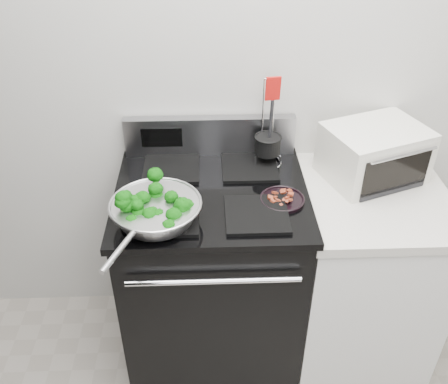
{
  "coord_description": "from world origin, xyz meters",
  "views": [
    {
      "loc": [
        -0.31,
        -0.26,
        2.12
      ],
      "look_at": [
        -0.25,
        1.36,
        0.98
      ],
      "focal_mm": 40.0,
      "sensor_mm": 36.0,
      "label": 1
    }
  ],
  "objects_px": {
    "gas_range": "(213,273)",
    "bacon_plate": "(282,197)",
    "toaster_oven": "(374,153)",
    "skillet": "(156,210)",
    "utensil_holder": "(267,149)"
  },
  "relations": [
    {
      "from": "skillet",
      "to": "bacon_plate",
      "type": "height_order",
      "value": "skillet"
    },
    {
      "from": "skillet",
      "to": "utensil_holder",
      "type": "distance_m",
      "value": 0.6
    },
    {
      "from": "gas_range",
      "to": "bacon_plate",
      "type": "bearing_deg",
      "value": -16.02
    },
    {
      "from": "gas_range",
      "to": "skillet",
      "type": "xyz_separation_m",
      "value": [
        -0.21,
        -0.19,
        0.52
      ]
    },
    {
      "from": "toaster_oven",
      "to": "bacon_plate",
      "type": "bearing_deg",
      "value": -173.25
    },
    {
      "from": "gas_range",
      "to": "skillet",
      "type": "distance_m",
      "value": 0.59
    },
    {
      "from": "bacon_plate",
      "to": "toaster_oven",
      "type": "xyz_separation_m",
      "value": [
        0.42,
        0.21,
        0.07
      ]
    },
    {
      "from": "bacon_plate",
      "to": "toaster_oven",
      "type": "relative_size",
      "value": 0.37
    },
    {
      "from": "bacon_plate",
      "to": "toaster_oven",
      "type": "height_order",
      "value": "toaster_oven"
    },
    {
      "from": "skillet",
      "to": "utensil_holder",
      "type": "bearing_deg",
      "value": 62.85
    },
    {
      "from": "skillet",
      "to": "bacon_plate",
      "type": "distance_m",
      "value": 0.5
    },
    {
      "from": "skillet",
      "to": "utensil_holder",
      "type": "relative_size",
      "value": 1.28
    },
    {
      "from": "gas_range",
      "to": "bacon_plate",
      "type": "xyz_separation_m",
      "value": [
        0.28,
        -0.08,
        0.48
      ]
    },
    {
      "from": "skillet",
      "to": "toaster_oven",
      "type": "relative_size",
      "value": 1.1
    },
    {
      "from": "bacon_plate",
      "to": "gas_range",
      "type": "bearing_deg",
      "value": 163.98
    }
  ]
}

